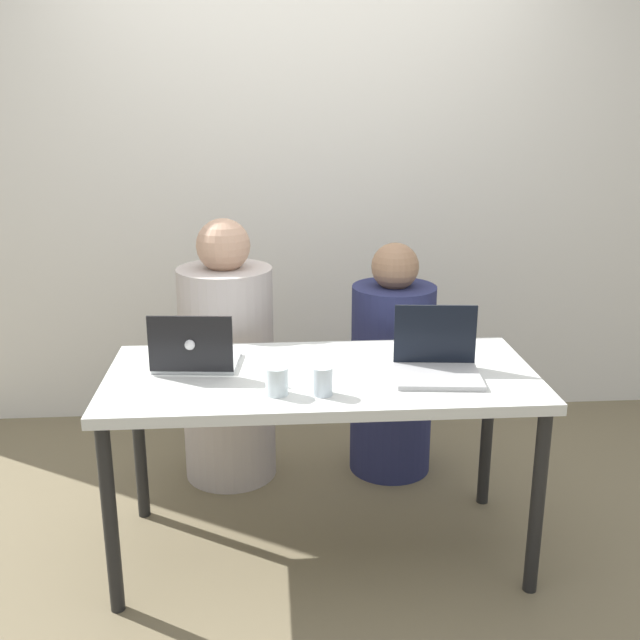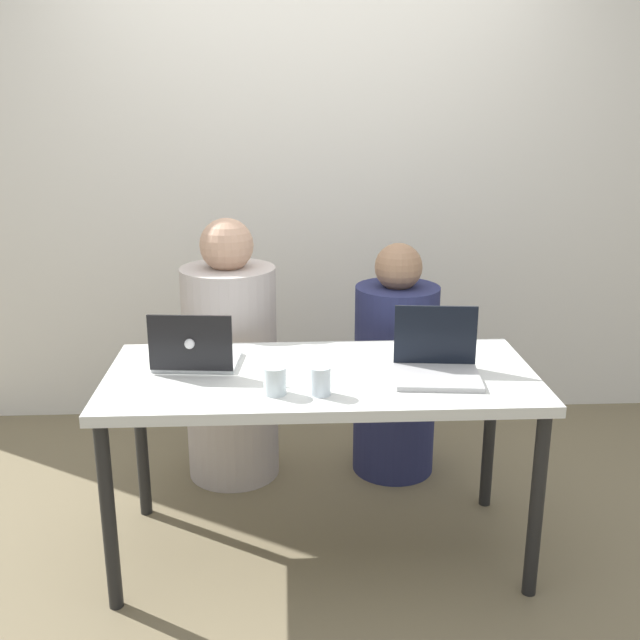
{
  "view_description": "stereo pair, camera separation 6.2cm",
  "coord_description": "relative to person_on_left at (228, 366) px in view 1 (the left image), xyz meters",
  "views": [
    {
      "loc": [
        -0.19,
        -2.56,
        1.73
      ],
      "look_at": [
        0.0,
        0.07,
        0.93
      ],
      "focal_mm": 42.0,
      "sensor_mm": 36.0,
      "label": 1
    },
    {
      "loc": [
        -0.13,
        -2.57,
        1.73
      ],
      "look_at": [
        0.0,
        0.07,
        0.93
      ],
      "focal_mm": 42.0,
      "sensor_mm": 36.0,
      "label": 2
    }
  ],
  "objects": [
    {
      "name": "desk",
      "position": [
        0.38,
        -0.66,
        0.14
      ],
      "size": [
        1.57,
        0.71,
        0.75
      ],
      "color": "silver",
      "rests_on": "ground"
    },
    {
      "name": "person_on_right",
      "position": [
        0.76,
        0.0,
        -0.05
      ],
      "size": [
        0.43,
        0.43,
        1.1
      ],
      "rotation": [
        0.0,
        0.0,
        3.01
      ],
      "color": "navy",
      "rests_on": "ground"
    },
    {
      "name": "person_on_left",
      "position": [
        0.0,
        0.0,
        0.0
      ],
      "size": [
        0.46,
        0.46,
        1.22
      ],
      "rotation": [
        0.0,
        0.0,
        3.04
      ],
      "color": "#BDB1AB",
      "rests_on": "ground"
    },
    {
      "name": "water_glass_left",
      "position": [
        0.21,
        -0.86,
        0.25
      ],
      "size": [
        0.08,
        0.08,
        0.1
      ],
      "color": "silver",
      "rests_on": "desk"
    },
    {
      "name": "back_wall",
      "position": [
        0.38,
        0.76,
        0.71
      ],
      "size": [
        4.5,
        0.1,
        2.49
      ],
      "primitive_type": "cube",
      "color": "silver",
      "rests_on": "ground"
    },
    {
      "name": "water_glass_center",
      "position": [
        0.37,
        -0.87,
        0.25
      ],
      "size": [
        0.07,
        0.07,
        0.1
      ],
      "color": "silver",
      "rests_on": "desk"
    },
    {
      "name": "ground_plane",
      "position": [
        0.38,
        -0.66,
        -0.54
      ],
      "size": [
        12.0,
        12.0,
        0.0
      ],
      "primitive_type": "plane",
      "color": "#73664C"
    },
    {
      "name": "laptop_front_right",
      "position": [
        0.8,
        -0.71,
        0.26
      ],
      "size": [
        0.33,
        0.29,
        0.24
      ],
      "rotation": [
        0.0,
        0.0,
        -0.1
      ],
      "color": "#B3B2B3",
      "rests_on": "desk"
    },
    {
      "name": "laptop_back_left",
      "position": [
        -0.08,
        -0.58,
        0.26
      ],
      "size": [
        0.33,
        0.28,
        0.23
      ],
      "rotation": [
        0.0,
        0.0,
        3.05
      ],
      "color": "silver",
      "rests_on": "desk"
    }
  ]
}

